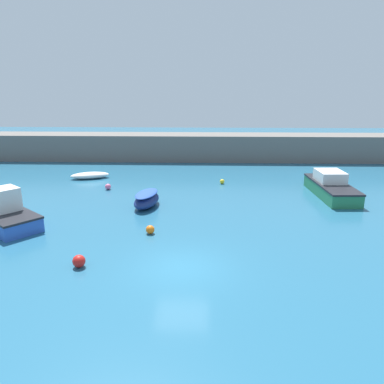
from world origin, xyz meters
TOP-DOWN VIEW (x-y plane):
  - ground_plane at (0.00, 0.00)m, footprint 120.00×120.00m
  - harbor_breakwater at (0.00, 26.08)m, footprint 60.76×3.93m
  - cabin_cruiser_white at (10.47, 11.92)m, footprint 2.46×6.52m
  - open_tender_yellow at (-9.16, 16.70)m, footprint 3.53×2.16m
  - motorboat_grey_hull at (-10.50, 4.78)m, footprint 4.98×4.69m
  - rowboat_with_red_cover at (-2.90, 8.79)m, footprint 1.99×3.32m
  - mooring_buoy_red at (-4.65, -0.13)m, footprint 0.58×0.58m
  - mooring_buoy_yellow at (2.52, 15.19)m, footprint 0.40×0.40m
  - mooring_buoy_pink at (-6.64, 13.08)m, footprint 0.47×0.47m
  - mooring_buoy_orange at (-1.99, 3.96)m, footprint 0.48×0.48m

SIDE VIEW (x-z plane):
  - ground_plane at x=0.00m, z-range -0.20..0.00m
  - mooring_buoy_yellow at x=2.52m, z-range 0.00..0.40m
  - mooring_buoy_pink at x=-6.64m, z-range 0.00..0.47m
  - mooring_buoy_orange at x=-1.99m, z-range 0.00..0.48m
  - open_tender_yellow at x=-9.16m, z-range 0.00..0.57m
  - mooring_buoy_red at x=-4.65m, z-range 0.00..0.58m
  - rowboat_with_red_cover at x=-2.90m, z-range 0.00..1.05m
  - cabin_cruiser_white at x=10.47m, z-range -0.22..1.60m
  - motorboat_grey_hull at x=-10.50m, z-range -0.38..1.89m
  - harbor_breakwater at x=0.00m, z-range 0.00..2.82m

